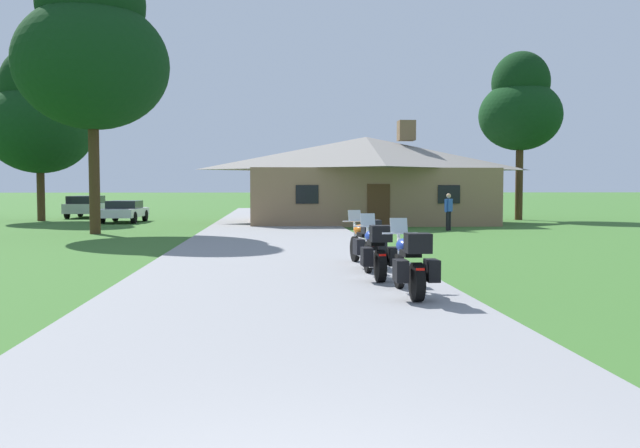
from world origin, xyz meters
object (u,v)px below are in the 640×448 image
(tree_right_of_lodge, at_px, (520,106))
(parked_white_sedan_far_left, at_px, (124,211))
(motorcycle_blue_second_in_row, at_px, (376,252))
(motorcycle_orange_farthest_in_row, at_px, (365,243))
(bystander_blue_shirt_near_lodge, at_px, (449,210))
(motorcycle_blue_nearest_to_camera, at_px, (411,265))
(parked_silver_suv_far_left, at_px, (87,206))
(tree_left_near, at_px, (92,47))
(tree_left_far, at_px, (39,116))

(tree_right_of_lodge, height_order, parked_white_sedan_far_left, tree_right_of_lodge)
(motorcycle_blue_second_in_row, distance_m, parked_white_sedan_far_left, 26.17)
(motorcycle_blue_second_in_row, relative_size, tree_right_of_lodge, 0.21)
(motorcycle_orange_farthest_in_row, distance_m, bystander_blue_shirt_near_lodge, 14.77)
(motorcycle_orange_farthest_in_row, bearing_deg, bystander_blue_shirt_near_lodge, 60.16)
(motorcycle_blue_nearest_to_camera, xyz_separation_m, tree_right_of_lodge, (12.40, 27.51, 6.15))
(motorcycle_blue_nearest_to_camera, bearing_deg, bystander_blue_shirt_near_lodge, 72.34)
(motorcycle_blue_second_in_row, height_order, bystander_blue_shirt_near_lodge, bystander_blue_shirt_near_lodge)
(bystander_blue_shirt_near_lodge, bearing_deg, parked_white_sedan_far_left, -73.24)
(motorcycle_blue_second_in_row, xyz_separation_m, tree_right_of_lodge, (12.64, 25.26, 6.15))
(motorcycle_orange_farthest_in_row, distance_m, parked_silver_suv_far_left, 31.36)
(tree_left_near, distance_m, parked_silver_suv_far_left, 17.52)
(tree_right_of_lodge, xyz_separation_m, tree_left_far, (-28.03, 0.75, -0.71))
(parked_white_sedan_far_left, bearing_deg, motorcycle_orange_farthest_in_row, -62.39)
(bystander_blue_shirt_near_lodge, distance_m, tree_left_near, 16.71)
(motorcycle_blue_nearest_to_camera, relative_size, tree_left_near, 0.18)
(parked_silver_suv_far_left, distance_m, parked_white_sedan_far_left, 7.19)
(tree_right_of_lodge, xyz_separation_m, tree_left_near, (-22.08, -10.47, 0.95))
(motorcycle_blue_nearest_to_camera, height_order, motorcycle_orange_farthest_in_row, same)
(tree_left_far, bearing_deg, bystander_blue_shirt_near_lodge, -25.68)
(bystander_blue_shirt_near_lodge, distance_m, tree_right_of_lodge, 13.03)
(motorcycle_blue_nearest_to_camera, bearing_deg, tree_right_of_lodge, 65.19)
(motorcycle_blue_second_in_row, xyz_separation_m, motorcycle_orange_farthest_in_row, (0.09, 2.20, 0.00))
(motorcycle_orange_farthest_in_row, bearing_deg, parked_white_sedan_far_left, 108.22)
(motorcycle_blue_second_in_row, bearing_deg, motorcycle_orange_farthest_in_row, 86.41)
(bystander_blue_shirt_near_lodge, relative_size, tree_left_far, 0.17)
(parked_white_sedan_far_left, bearing_deg, tree_left_far, 161.63)
(motorcycle_orange_farthest_in_row, height_order, parked_white_sedan_far_left, motorcycle_orange_farthest_in_row)
(tree_left_near, bearing_deg, motorcycle_blue_second_in_row, -57.46)
(motorcycle_blue_nearest_to_camera, relative_size, tree_right_of_lodge, 0.21)
(motorcycle_blue_nearest_to_camera, bearing_deg, motorcycle_blue_second_in_row, 95.46)
(motorcycle_blue_nearest_to_camera, height_order, tree_right_of_lodge, tree_right_of_lodge)
(tree_right_of_lodge, relative_size, parked_white_sedan_far_left, 2.33)
(tree_right_of_lodge, bearing_deg, tree_left_near, -154.63)
(tree_left_far, bearing_deg, motorcycle_blue_nearest_to_camera, -61.06)
(tree_right_of_lodge, height_order, tree_left_far, tree_left_far)
(tree_left_near, xyz_separation_m, tree_left_far, (-5.95, 11.22, -1.66))
(motorcycle_blue_nearest_to_camera, height_order, tree_left_far, tree_left_far)
(bystander_blue_shirt_near_lodge, bearing_deg, parked_silver_suv_far_left, -82.16)
(tree_left_far, height_order, parked_white_sedan_far_left, tree_left_far)
(motorcycle_blue_second_in_row, bearing_deg, parked_silver_suv_far_left, 113.54)
(motorcycle_orange_farthest_in_row, relative_size, parked_white_sedan_far_left, 0.49)
(motorcycle_orange_farthest_in_row, distance_m, parked_white_sedan_far_left, 24.20)
(motorcycle_orange_farthest_in_row, height_order, bystander_blue_shirt_near_lodge, bystander_blue_shirt_near_lodge)
(motorcycle_blue_nearest_to_camera, relative_size, motorcycle_orange_farthest_in_row, 1.00)
(motorcycle_orange_farthest_in_row, xyz_separation_m, tree_left_far, (-15.48, 23.81, 5.43))
(motorcycle_blue_nearest_to_camera, xyz_separation_m, tree_left_near, (-9.68, 17.04, 7.09))
(bystander_blue_shirt_near_lodge, height_order, tree_right_of_lodge, tree_right_of_lodge)
(motorcycle_blue_second_in_row, relative_size, motorcycle_orange_farthest_in_row, 1.00)
(motorcycle_blue_second_in_row, xyz_separation_m, bystander_blue_shirt_near_lodge, (5.80, 15.82, 0.32))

